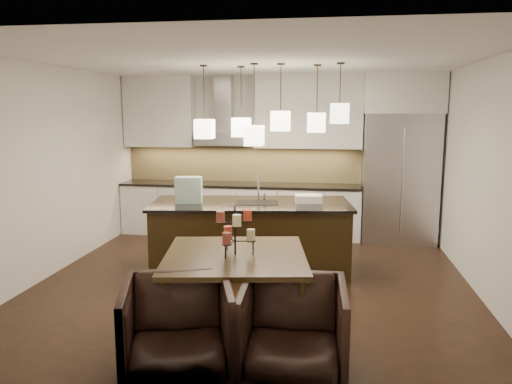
# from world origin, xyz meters

# --- Properties ---
(floor) EXTENTS (5.50, 5.50, 0.02)m
(floor) POSITION_xyz_m (0.00, 0.00, -0.01)
(floor) COLOR black
(floor) RESTS_ON ground
(ceiling) EXTENTS (5.50, 5.50, 0.02)m
(ceiling) POSITION_xyz_m (0.00, 0.00, 2.81)
(ceiling) COLOR white
(ceiling) RESTS_ON wall_back
(wall_back) EXTENTS (5.50, 0.02, 2.80)m
(wall_back) POSITION_xyz_m (0.00, 2.76, 1.40)
(wall_back) COLOR silver
(wall_back) RESTS_ON ground
(wall_front) EXTENTS (5.50, 0.02, 2.80)m
(wall_front) POSITION_xyz_m (0.00, -2.76, 1.40)
(wall_front) COLOR silver
(wall_front) RESTS_ON ground
(wall_left) EXTENTS (0.02, 5.50, 2.80)m
(wall_left) POSITION_xyz_m (-2.76, 0.00, 1.40)
(wall_left) COLOR silver
(wall_left) RESTS_ON ground
(wall_right) EXTENTS (0.02, 5.50, 2.80)m
(wall_right) POSITION_xyz_m (2.76, 0.00, 1.40)
(wall_right) COLOR silver
(wall_right) RESTS_ON ground
(refrigerator) EXTENTS (1.20, 0.72, 2.15)m
(refrigerator) POSITION_xyz_m (2.10, 2.38, 1.07)
(refrigerator) COLOR #B7B7BA
(refrigerator) RESTS_ON floor
(fridge_panel) EXTENTS (1.26, 0.72, 0.65)m
(fridge_panel) POSITION_xyz_m (2.10, 2.38, 2.47)
(fridge_panel) COLOR silver
(fridge_panel) RESTS_ON refrigerator
(lower_cabinets) EXTENTS (4.21, 0.62, 0.88)m
(lower_cabinets) POSITION_xyz_m (-0.62, 2.43, 0.44)
(lower_cabinets) COLOR silver
(lower_cabinets) RESTS_ON floor
(countertop) EXTENTS (4.21, 0.66, 0.04)m
(countertop) POSITION_xyz_m (-0.62, 2.43, 0.90)
(countertop) COLOR black
(countertop) RESTS_ON lower_cabinets
(backsplash) EXTENTS (4.21, 0.02, 0.63)m
(backsplash) POSITION_xyz_m (-0.62, 2.73, 1.24)
(backsplash) COLOR tan
(backsplash) RESTS_ON countertop
(upper_cab_left) EXTENTS (1.25, 0.35, 1.25)m
(upper_cab_left) POSITION_xyz_m (-2.10, 2.57, 2.17)
(upper_cab_left) COLOR silver
(upper_cab_left) RESTS_ON wall_back
(upper_cab_right) EXTENTS (1.85, 0.35, 1.25)m
(upper_cab_right) POSITION_xyz_m (0.55, 2.57, 2.17)
(upper_cab_right) COLOR silver
(upper_cab_right) RESTS_ON wall_back
(hood_canopy) EXTENTS (0.90, 0.52, 0.24)m
(hood_canopy) POSITION_xyz_m (-0.93, 2.48, 1.72)
(hood_canopy) COLOR #B7B7BA
(hood_canopy) RESTS_ON wall_back
(hood_chimney) EXTENTS (0.30, 0.28, 0.96)m
(hood_chimney) POSITION_xyz_m (-0.93, 2.59, 2.32)
(hood_chimney) COLOR #B7B7BA
(hood_chimney) RESTS_ON hood_canopy
(fruit_bowl) EXTENTS (0.30, 0.30, 0.06)m
(fruit_bowl) POSITION_xyz_m (-1.58, 2.38, 0.95)
(fruit_bowl) COLOR silver
(fruit_bowl) RESTS_ON countertop
(island_body) EXTENTS (2.73, 1.38, 0.92)m
(island_body) POSITION_xyz_m (-0.11, 0.45, 0.46)
(island_body) COLOR black
(island_body) RESTS_ON floor
(island_top) EXTENTS (2.82, 1.48, 0.04)m
(island_top) POSITION_xyz_m (-0.11, 0.45, 0.94)
(island_top) COLOR black
(island_top) RESTS_ON island_body
(faucet) EXTENTS (0.14, 0.26, 0.40)m
(faucet) POSITION_xyz_m (-0.02, 0.57, 1.16)
(faucet) COLOR silver
(faucet) RESTS_ON island_top
(tote_bag) EXTENTS (0.38, 0.23, 0.36)m
(tote_bag) POSITION_xyz_m (-0.94, 0.31, 1.14)
(tote_bag) COLOR #256945
(tote_bag) RESTS_ON island_top
(food_container) EXTENTS (0.39, 0.30, 0.10)m
(food_container) POSITION_xyz_m (0.67, 0.57, 1.01)
(food_container) COLOR silver
(food_container) RESTS_ON island_top
(dining_table) EXTENTS (1.56, 1.56, 0.82)m
(dining_table) POSITION_xyz_m (0.05, -1.52, 0.41)
(dining_table) COLOR black
(dining_table) RESTS_ON floor
(candelabra) EXTENTS (0.45, 0.45, 0.48)m
(candelabra) POSITION_xyz_m (0.05, -1.52, 1.06)
(candelabra) COLOR black
(candelabra) RESTS_ON dining_table
(candle_a) EXTENTS (0.09, 0.09, 0.11)m
(candle_a) POSITION_xyz_m (0.20, -1.49, 1.01)
(candle_a) COLOR #F9F1B1
(candle_a) RESTS_ON candelabra
(candle_b) EXTENTS (0.09, 0.09, 0.11)m
(candle_b) POSITION_xyz_m (-0.04, -1.40, 1.01)
(candle_b) COLOR #CB3E28
(candle_b) RESTS_ON candelabra
(candle_c) EXTENTS (0.09, 0.09, 0.11)m
(candle_c) POSITION_xyz_m (-0.00, -1.66, 1.01)
(candle_c) COLOR #954035
(candle_c) RESTS_ON candelabra
(candle_d) EXTENTS (0.09, 0.09, 0.11)m
(candle_d) POSITION_xyz_m (0.15, -1.40, 1.19)
(candle_d) COLOR #CB3E28
(candle_d) RESTS_ON candelabra
(candle_e) EXTENTS (0.09, 0.09, 0.11)m
(candle_e) POSITION_xyz_m (-0.09, -1.52, 1.19)
(candle_e) COLOR #954035
(candle_e) RESTS_ON candelabra
(candle_f) EXTENTS (0.09, 0.09, 0.11)m
(candle_f) POSITION_xyz_m (0.09, -1.65, 1.19)
(candle_f) COLOR #F9F1B1
(candle_f) RESTS_ON candelabra
(armchair_left) EXTENTS (1.11, 1.13, 0.83)m
(armchair_left) POSITION_xyz_m (-0.27, -2.40, 0.41)
(armchair_left) COLOR black
(armchair_left) RESTS_ON floor
(armchair_right) EXTENTS (0.90, 0.92, 0.81)m
(armchair_right) POSITION_xyz_m (0.68, -2.25, 0.41)
(armchair_right) COLOR black
(armchair_right) RESTS_ON floor
(pendant_a) EXTENTS (0.24, 0.24, 0.26)m
(pendant_a) POSITION_xyz_m (-0.76, 0.52, 1.95)
(pendant_a) COLOR white
(pendant_a) RESTS_ON ceiling
(pendant_b) EXTENTS (0.24, 0.24, 0.26)m
(pendant_b) POSITION_xyz_m (-0.29, 0.75, 1.97)
(pendant_b) COLOR white
(pendant_b) RESTS_ON ceiling
(pendant_c) EXTENTS (0.24, 0.24, 0.26)m
(pendant_c) POSITION_xyz_m (0.29, 0.44, 2.06)
(pendant_c) COLOR white
(pendant_c) RESTS_ON ceiling
(pendant_d) EXTENTS (0.24, 0.24, 0.26)m
(pendant_d) POSITION_xyz_m (0.75, 0.66, 2.04)
(pendant_d) COLOR white
(pendant_d) RESTS_ON ceiling
(pendant_e) EXTENTS (0.24, 0.24, 0.26)m
(pendant_e) POSITION_xyz_m (1.05, 0.45, 2.16)
(pendant_e) COLOR white
(pendant_e) RESTS_ON ceiling
(pendant_f) EXTENTS (0.24, 0.24, 0.26)m
(pendant_f) POSITION_xyz_m (-0.05, 0.36, 1.87)
(pendant_f) COLOR white
(pendant_f) RESTS_ON ceiling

